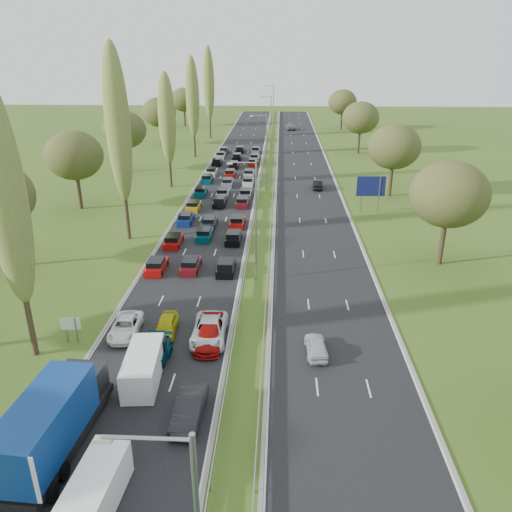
{
  "coord_description": "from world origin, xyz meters",
  "views": [
    {
      "loc": [
        6.68,
        -2.21,
        21.34
      ],
      "look_at": [
        4.38,
        45.57,
        1.5
      ],
      "focal_mm": 35.0,
      "sensor_mm": 36.0,
      "label": 1
    }
  ],
  "objects_px": {
    "white_van_front": "(97,488)",
    "info_sign": "(71,326)",
    "near_car_2": "(126,327)",
    "direction_sign": "(371,188)",
    "white_van_rear": "(144,365)",
    "blue_lorry": "(54,420)"
  },
  "relations": [
    {
      "from": "blue_lorry",
      "to": "white_van_rear",
      "type": "xyz_separation_m",
      "value": [
        3.27,
        6.83,
        -0.99
      ]
    },
    {
      "from": "blue_lorry",
      "to": "white_van_front",
      "type": "bearing_deg",
      "value": -41.26
    },
    {
      "from": "blue_lorry",
      "to": "info_sign",
      "type": "xyz_separation_m",
      "value": [
        -3.69,
        11.37,
        -0.76
      ]
    },
    {
      "from": "white_van_front",
      "to": "direction_sign",
      "type": "height_order",
      "value": "direction_sign"
    },
    {
      "from": "blue_lorry",
      "to": "info_sign",
      "type": "relative_size",
      "value": 4.67
    },
    {
      "from": "direction_sign",
      "to": "info_sign",
      "type": "bearing_deg",
      "value": -129.29
    },
    {
      "from": "direction_sign",
      "to": "white_van_front",
      "type": "bearing_deg",
      "value": -113.29
    },
    {
      "from": "near_car_2",
      "to": "white_van_front",
      "type": "bearing_deg",
      "value": -81.94
    },
    {
      "from": "white_van_front",
      "to": "blue_lorry",
      "type": "bearing_deg",
      "value": 138.65
    },
    {
      "from": "info_sign",
      "to": "white_van_front",
      "type": "bearing_deg",
      "value": -64.18
    },
    {
      "from": "white_van_front",
      "to": "info_sign",
      "type": "relative_size",
      "value": 2.48
    },
    {
      "from": "blue_lorry",
      "to": "white_van_front",
      "type": "relative_size",
      "value": 1.89
    },
    {
      "from": "near_car_2",
      "to": "direction_sign",
      "type": "bearing_deg",
      "value": 50.11
    },
    {
      "from": "white_van_rear",
      "to": "direction_sign",
      "type": "relative_size",
      "value": 1.07
    },
    {
      "from": "near_car_2",
      "to": "blue_lorry",
      "type": "relative_size",
      "value": 0.49
    },
    {
      "from": "info_sign",
      "to": "direction_sign",
      "type": "bearing_deg",
      "value": 50.71
    },
    {
      "from": "direction_sign",
      "to": "white_van_rear",
      "type": "bearing_deg",
      "value": -118.8
    },
    {
      "from": "near_car_2",
      "to": "info_sign",
      "type": "bearing_deg",
      "value": -164.89
    },
    {
      "from": "info_sign",
      "to": "direction_sign",
      "type": "distance_m",
      "value": 45.53
    },
    {
      "from": "near_car_2",
      "to": "white_van_rear",
      "type": "height_order",
      "value": "white_van_rear"
    },
    {
      "from": "blue_lorry",
      "to": "white_van_front",
      "type": "distance_m",
      "value": 5.12
    },
    {
      "from": "direction_sign",
      "to": "near_car_2",
      "type": "bearing_deg",
      "value": -126.33
    }
  ]
}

